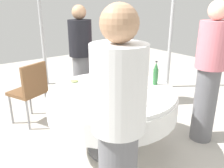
{
  "coord_description": "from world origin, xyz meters",
  "views": [
    {
      "loc": [
        -1.84,
        1.39,
        1.62
      ],
      "look_at": [
        0.0,
        0.0,
        0.81
      ],
      "focal_mm": 37.17,
      "sensor_mm": 36.0,
      "label": 1
    }
  ],
  "objects": [
    {
      "name": "person_north",
      "position": [
        1.16,
        -0.29,
        0.83
      ],
      "size": [
        0.34,
        0.34,
        1.59
      ],
      "rotation": [
        0.0,
        0.0,
        4.47
      ],
      "color": "slate",
      "rests_on": "ground_plane"
    },
    {
      "name": "wine_glass_west",
      "position": [
        0.14,
        -0.27,
        0.85
      ],
      "size": [
        0.07,
        0.07,
        0.16
      ],
      "color": "white",
      "rests_on": "dining_table"
    },
    {
      "name": "tent_pole_main",
      "position": [
        1.03,
        -2.17,
        1.28
      ],
      "size": [
        0.07,
        0.07,
        2.56
      ],
      "primitive_type": "cylinder",
      "color": "#B2B5B7",
      "rests_on": "ground_plane"
    },
    {
      "name": "person_left",
      "position": [
        -0.48,
        -1.03,
        0.87
      ],
      "size": [
        0.34,
        0.34,
        1.65
      ],
      "rotation": [
        0.0,
        0.0,
        2.71
      ],
      "color": "slate",
      "rests_on": "ground_plane"
    },
    {
      "name": "bottle_dark_green_outer",
      "position": [
        0.23,
        -0.3,
        0.86
      ],
      "size": [
        0.06,
        0.06,
        0.25
      ],
      "color": "#194728",
      "rests_on": "dining_table"
    },
    {
      "name": "chair_mid",
      "position": [
        1.18,
        0.5,
        0.52
      ],
      "size": [
        0.52,
        0.52,
        0.87
      ],
      "rotation": [
        0.0,
        0.0,
        -1.17
      ],
      "color": "brown",
      "rests_on": "ground_plane"
    },
    {
      "name": "person_west",
      "position": [
        0.99,
        -0.94,
        0.85
      ],
      "size": [
        0.34,
        0.34,
        1.61
      ],
      "rotation": [
        0.0,
        0.0,
        3.95
      ],
      "color": "#26262B",
      "rests_on": "ground_plane"
    },
    {
      "name": "knife_west",
      "position": [
        0.46,
        -0.28,
        0.74
      ],
      "size": [
        0.18,
        0.04,
        0.0
      ],
      "primitive_type": "cube",
      "rotation": [
        0.0,
        0.0,
        6.13
      ],
      "color": "silver",
      "rests_on": "dining_table"
    },
    {
      "name": "bottle_green_west",
      "position": [
        -0.15,
        -0.5,
        0.87
      ],
      "size": [
        0.06,
        0.06,
        0.27
      ],
      "color": "#2D6B38",
      "rests_on": "dining_table"
    },
    {
      "name": "bottle_clear_left",
      "position": [
        0.19,
        0.11,
        0.88
      ],
      "size": [
        0.06,
        0.06,
        0.3
      ],
      "color": "silver",
      "rests_on": "dining_table"
    },
    {
      "name": "person_outer",
      "position": [
        -0.84,
        0.58,
        0.85
      ],
      "size": [
        0.34,
        0.34,
        1.62
      ],
      "rotation": [
        0.0,
        0.0,
        0.96
      ],
      "color": "slate",
      "rests_on": "ground_plane"
    },
    {
      "name": "bottle_brown_mid",
      "position": [
        0.01,
        0.11,
        0.87
      ],
      "size": [
        0.06,
        0.06,
        0.29
      ],
      "color": "#593314",
      "rests_on": "dining_table"
    },
    {
      "name": "bottle_green_right",
      "position": [
        0.54,
        -0.1,
        0.86
      ],
      "size": [
        0.07,
        0.07,
        0.25
      ],
      "color": "#2D6B38",
      "rests_on": "dining_table"
    },
    {
      "name": "spoon_north",
      "position": [
        -0.0,
        -0.06,
        0.74
      ],
      "size": [
        0.06,
        0.18,
        0.0
      ],
      "primitive_type": "cube",
      "rotation": [
        0.0,
        0.0,
        4.94
      ],
      "color": "silver",
      "rests_on": "dining_table"
    },
    {
      "name": "knife_left",
      "position": [
        -0.32,
        -0.04,
        0.74
      ],
      "size": [
        0.03,
        0.18,
        0.0
      ],
      "primitive_type": "cube",
      "rotation": [
        0.0,
        0.0,
        1.63
      ],
      "color": "silver",
      "rests_on": "dining_table"
    },
    {
      "name": "wine_glass_right",
      "position": [
        -0.04,
        0.23,
        0.84
      ],
      "size": [
        0.06,
        0.06,
        0.14
      ],
      "color": "white",
      "rests_on": "dining_table"
    },
    {
      "name": "ground_plane",
      "position": [
        0.0,
        0.0,
        0.0
      ],
      "size": [
        10.0,
        10.0,
        0.0
      ],
      "primitive_type": "plane",
      "color": "#B7B2A8"
    },
    {
      "name": "dining_table",
      "position": [
        0.0,
        0.0,
        0.59
      ],
      "size": [
        1.38,
        1.38,
        0.74
      ],
      "color": "white",
      "rests_on": "ground_plane"
    },
    {
      "name": "bottle_dark_green_south",
      "position": [
        -0.1,
        -0.19,
        0.86
      ],
      "size": [
        0.07,
        0.07,
        0.26
      ],
      "color": "#194728",
      "rests_on": "dining_table"
    },
    {
      "name": "tent_pole_secondary",
      "position": [
        2.67,
        -0.3,
        1.16
      ],
      "size": [
        0.07,
        0.07,
        2.33
      ],
      "primitive_type": "cylinder",
      "color": "#B2B5B7",
      "rests_on": "ground_plane"
    },
    {
      "name": "plate_inner",
      "position": [
        -0.23,
        0.43,
        0.75
      ],
      "size": [
        0.21,
        0.21,
        0.02
      ],
      "color": "white",
      "rests_on": "dining_table"
    },
    {
      "name": "bottle_brown_north",
      "position": [
        -0.42,
        0.14,
        0.85
      ],
      "size": [
        0.06,
        0.06,
        0.24
      ],
      "color": "#593314",
      "rests_on": "dining_table"
    },
    {
      "name": "plate_far",
      "position": [
        0.44,
        0.21,
        0.75
      ],
      "size": [
        0.22,
        0.22,
        0.04
      ],
      "color": "white",
      "rests_on": "dining_table"
    }
  ]
}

